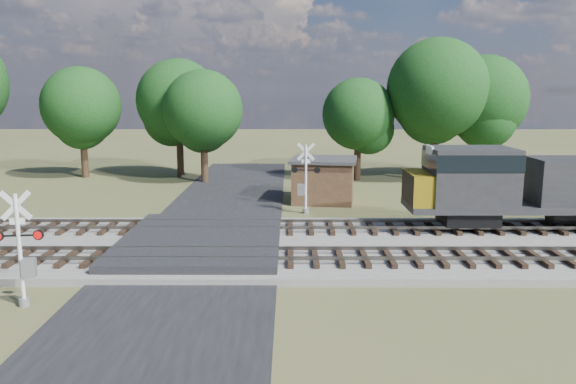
{
  "coord_description": "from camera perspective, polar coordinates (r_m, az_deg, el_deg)",
  "views": [
    {
      "loc": [
        3.95,
        -23.93,
        7.04
      ],
      "look_at": [
        3.88,
        2.0,
        2.35
      ],
      "focal_mm": 35.0,
      "sensor_mm": 36.0,
      "label": 1
    }
  ],
  "objects": [
    {
      "name": "crossing_panel",
      "position": [
        25.64,
        -8.75,
        -5.07
      ],
      "size": [
        7.0,
        9.0,
        0.62
      ],
      "primitive_type": "cube",
      "color": "#262628",
      "rests_on": "ground"
    },
    {
      "name": "road",
      "position": [
        25.24,
        -8.91,
        -5.97
      ],
      "size": [
        7.0,
        60.0,
        0.08
      ],
      "primitive_type": "cube",
      "color": "black",
      "rests_on": "ground"
    },
    {
      "name": "crossing_signal_near",
      "position": [
        20.37,
        -25.31,
        -6.17
      ],
      "size": [
        1.57,
        0.37,
        3.91
      ],
      "rotation": [
        0.0,
        0.0,
        0.14
      ],
      "color": "silver",
      "rests_on": "ground"
    },
    {
      "name": "equipment_shed",
      "position": [
        36.07,
        3.65,
        1.27
      ],
      "size": [
        4.63,
        4.63,
        2.8
      ],
      "rotation": [
        0.0,
        0.0,
        -0.14
      ],
      "color": "#42291C",
      "rests_on": "ground"
    },
    {
      "name": "track_near",
      "position": [
        22.92,
        -1.94,
        -6.56
      ],
      "size": [
        140.0,
        2.6,
        0.33
      ],
      "color": "black",
      "rests_on": "ballast_bed"
    },
    {
      "name": "ballast_bed",
      "position": [
        26.09,
        13.61,
        -5.35
      ],
      "size": [
        140.0,
        10.0,
        0.3
      ],
      "primitive_type": "cube",
      "color": "gray",
      "rests_on": "ground"
    },
    {
      "name": "crossing_signal_far",
      "position": [
        32.37,
        1.67,
        0.79
      ],
      "size": [
        1.66,
        0.39,
        4.13
      ],
      "rotation": [
        0.0,
        0.0,
        3.0
      ],
      "color": "silver",
      "rests_on": "ground"
    },
    {
      "name": "track_far",
      "position": [
        27.74,
        -1.57,
        -3.57
      ],
      "size": [
        140.0,
        2.6,
        0.33
      ],
      "color": "black",
      "rests_on": "ballast_bed"
    },
    {
      "name": "treeline",
      "position": [
        44.75,
        6.11,
        9.53
      ],
      "size": [
        79.77,
        11.45,
        11.73
      ],
      "color": "black",
      "rests_on": "ground"
    },
    {
      "name": "ground",
      "position": [
        25.25,
        -8.91,
        -6.06
      ],
      "size": [
        160.0,
        160.0,
        0.0
      ],
      "primitive_type": "plane",
      "color": "#414826",
      "rests_on": "ground"
    }
  ]
}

